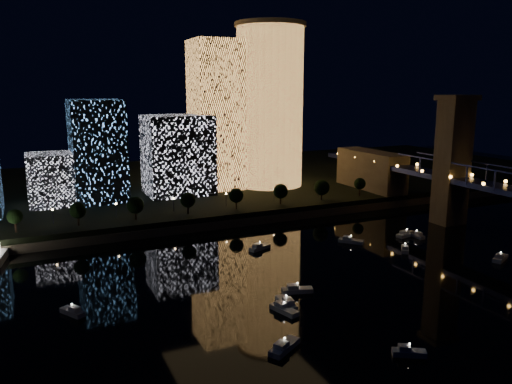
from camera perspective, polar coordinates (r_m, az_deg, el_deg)
ground at (r=135.11m, az=16.60°, el=-11.57°), size 520.00×520.00×0.00m
far_bank at (r=270.34m, az=-6.12°, el=1.06°), size 420.00×160.00×5.00m
seawall at (r=199.84m, az=1.05°, el=-2.99°), size 420.00×6.00×3.00m
tower_cylindrical at (r=245.99m, az=1.60°, el=9.81°), size 34.00×34.00×77.85m
tower_rectangular at (r=239.25m, az=-4.61°, el=8.69°), size 21.84×21.84×69.49m
midrise_blocks at (r=222.51m, az=-17.30°, el=3.53°), size 107.57×35.87×42.86m
motorboats at (r=144.61m, az=12.46°, el=-9.42°), size 131.44×81.87×2.78m
esplanade_trees at (r=193.12m, az=-7.30°, el=-0.87°), size 165.75×6.80×8.90m
street_lamps at (r=197.50m, az=-9.40°, el=-1.08°), size 132.70×0.70×5.65m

